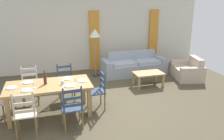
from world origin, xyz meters
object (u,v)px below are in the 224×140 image
object	(u,v)px
dining_chair_near_right	(72,107)
dining_table	(49,88)
wine_glass_near_left	(34,83)
dining_chair_far_right	(66,82)
dining_chair_head_east	(98,90)
coffee_cup_primary	(62,82)
coffee_table	(148,75)
armchair_upholstered	(189,71)
dining_chair_near_left	(25,113)
wine_bottle	(45,79)
couch	(133,66)
wine_glass_near_right	(76,79)
dining_chair_far_left	(30,86)
standing_lamp	(95,36)

from	to	relation	value
dining_chair_near_right	dining_table	bearing A→B (deg)	119.07
wine_glass_near_left	dining_chair_far_right	bearing A→B (deg)	51.09
dining_table	dining_chair_head_east	distance (m)	1.16
dining_chair_head_east	coffee_cup_primary	size ratio (longest dim) A/B	10.67
coffee_table	armchair_upholstered	size ratio (longest dim) A/B	0.69
dining_chair_near_left	wine_bottle	xyz separation A→B (m)	(0.42, 0.79, 0.39)
dining_table	couch	world-z (taller)	couch
dining_table	wine_glass_near_left	bearing A→B (deg)	-152.85
wine_glass_near_left	armchair_upholstered	xyz separation A→B (m)	(4.91, 1.46, -0.61)
wine_glass_near_right	coffee_table	world-z (taller)	wine_glass_near_right
wine_glass_near_left	coffee_cup_primary	world-z (taller)	wine_glass_near_left
dining_table	coffee_cup_primary	world-z (taller)	coffee_cup_primary
dining_table	dining_chair_far_left	distance (m)	0.93
dining_chair_head_east	dining_chair_far_left	bearing A→B (deg)	153.50
dining_chair_far_right	coffee_cup_primary	size ratio (longest dim) A/B	10.67
dining_table	armchair_upholstered	world-z (taller)	dining_table
dining_chair_far_left	coffee_table	bearing A→B (deg)	4.67
couch	wine_bottle	bearing A→B (deg)	-143.66
dining_chair_near_right	armchair_upholstered	bearing A→B (deg)	26.22
dining_chair_near_left	wine_glass_near_left	distance (m)	0.74
dining_chair_far_left	dining_chair_near_left	bearing A→B (deg)	-91.15
dining_chair_far_left	wine_bottle	size ratio (longest dim) A/B	3.04
dining_chair_far_right	standing_lamp	world-z (taller)	standing_lamp
dining_chair_near_left	wine_glass_near_right	size ratio (longest dim) A/B	5.96
dining_chair_far_right	coffee_table	distance (m)	2.57
coffee_table	standing_lamp	world-z (taller)	standing_lamp
dining_chair_near_left	armchair_upholstered	world-z (taller)	dining_chair_near_left
dining_table	couch	distance (m)	3.78
dining_chair_near_left	coffee_table	world-z (taller)	dining_chair_near_left
wine_bottle	coffee_table	distance (m)	3.27
armchair_upholstered	couch	bearing A→B (deg)	148.78
dining_chair_far_right	wine_bottle	distance (m)	0.98
dining_chair_far_right	coffee_cup_primary	world-z (taller)	dining_chair_far_right
armchair_upholstered	dining_chair_far_left	bearing A→B (deg)	-174.17
dining_chair_near_right	dining_chair_far_left	bearing A→B (deg)	119.55
dining_chair_far_right	couch	size ratio (longest dim) A/B	0.42
dining_chair_far_left	standing_lamp	xyz separation A→B (m)	(2.10, 1.68, 0.93)
standing_lamp	wine_glass_near_left	bearing A→B (deg)	-126.61
coffee_table	wine_bottle	bearing A→B (deg)	-161.34
wine_glass_near_left	standing_lamp	distance (m)	3.31
dining_chair_near_left	wine_bottle	world-z (taller)	wine_bottle
dining_chair_far_left	couch	distance (m)	3.76
dining_table	dining_chair_near_right	world-z (taller)	dining_chair_near_right
wine_glass_near_left	standing_lamp	world-z (taller)	standing_lamp
armchair_upholstered	wine_glass_near_left	bearing A→B (deg)	-163.48
wine_glass_near_right	coffee_cup_primary	size ratio (longest dim) A/B	1.79
wine_glass_near_right	coffee_cup_primary	xyz separation A→B (m)	(-0.29, 0.06, -0.07)
dining_chair_near_left	dining_chair_head_east	bearing A→B (deg)	24.74
armchair_upholstered	dining_chair_near_left	bearing A→B (deg)	-157.94
wine_bottle	couch	world-z (taller)	wine_bottle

